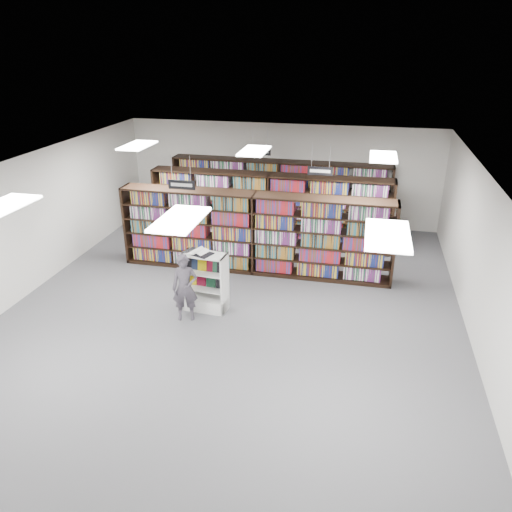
% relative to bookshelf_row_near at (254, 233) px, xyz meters
% --- Properties ---
extents(floor, '(12.00, 12.00, 0.00)m').
position_rel_bookshelf_row_near_xyz_m(floor, '(0.00, -2.00, -1.05)').
color(floor, '#4D4D51').
rests_on(floor, ground).
extents(ceiling, '(10.00, 12.00, 0.10)m').
position_rel_bookshelf_row_near_xyz_m(ceiling, '(0.00, -2.00, 2.15)').
color(ceiling, silver).
rests_on(ceiling, wall_back).
extents(wall_back, '(10.00, 0.10, 3.20)m').
position_rel_bookshelf_row_near_xyz_m(wall_back, '(0.00, 4.00, 0.55)').
color(wall_back, silver).
rests_on(wall_back, ground).
extents(wall_front, '(10.00, 0.10, 3.20)m').
position_rel_bookshelf_row_near_xyz_m(wall_front, '(0.00, -8.00, 0.55)').
color(wall_front, silver).
rests_on(wall_front, ground).
extents(wall_left, '(0.10, 12.00, 3.20)m').
position_rel_bookshelf_row_near_xyz_m(wall_left, '(-5.00, -2.00, 0.55)').
color(wall_left, silver).
rests_on(wall_left, ground).
extents(wall_right, '(0.10, 12.00, 3.20)m').
position_rel_bookshelf_row_near_xyz_m(wall_right, '(5.00, -2.00, 0.55)').
color(wall_right, silver).
rests_on(wall_right, ground).
extents(bookshelf_row_near, '(7.00, 0.60, 2.10)m').
position_rel_bookshelf_row_near_xyz_m(bookshelf_row_near, '(0.00, 0.00, 0.00)').
color(bookshelf_row_near, black).
rests_on(bookshelf_row_near, floor).
extents(bookshelf_row_mid, '(7.00, 0.60, 2.10)m').
position_rel_bookshelf_row_near_xyz_m(bookshelf_row_mid, '(0.00, 2.00, 0.00)').
color(bookshelf_row_mid, black).
rests_on(bookshelf_row_mid, floor).
extents(bookshelf_row_far, '(7.00, 0.60, 2.10)m').
position_rel_bookshelf_row_near_xyz_m(bookshelf_row_far, '(0.00, 3.70, 0.00)').
color(bookshelf_row_far, black).
rests_on(bookshelf_row_far, floor).
extents(aisle_sign_left, '(0.65, 0.02, 0.80)m').
position_rel_bookshelf_row_near_xyz_m(aisle_sign_left, '(-1.50, -1.00, 1.48)').
color(aisle_sign_left, '#B2B2B7').
rests_on(aisle_sign_left, ceiling).
extents(aisle_sign_right, '(0.65, 0.02, 0.80)m').
position_rel_bookshelf_row_near_xyz_m(aisle_sign_right, '(1.50, 1.00, 1.48)').
color(aisle_sign_right, '#B2B2B7').
rests_on(aisle_sign_right, ceiling).
extents(aisle_sign_center, '(0.65, 0.02, 0.80)m').
position_rel_bookshelf_row_near_xyz_m(aisle_sign_center, '(-0.50, 3.00, 1.48)').
color(aisle_sign_center, '#B2B2B7').
rests_on(aisle_sign_center, ceiling).
extents(troffer_front_left, '(0.60, 1.20, 0.04)m').
position_rel_bookshelf_row_near_xyz_m(troffer_front_left, '(-3.00, -5.00, 2.11)').
color(troffer_front_left, white).
rests_on(troffer_front_left, ceiling).
extents(troffer_front_center, '(0.60, 1.20, 0.04)m').
position_rel_bookshelf_row_near_xyz_m(troffer_front_center, '(0.00, -5.00, 2.11)').
color(troffer_front_center, white).
rests_on(troffer_front_center, ceiling).
extents(troffer_front_right, '(0.60, 1.20, 0.04)m').
position_rel_bookshelf_row_near_xyz_m(troffer_front_right, '(3.00, -5.00, 2.11)').
color(troffer_front_right, white).
rests_on(troffer_front_right, ceiling).
extents(troffer_back_left, '(0.60, 1.20, 0.04)m').
position_rel_bookshelf_row_near_xyz_m(troffer_back_left, '(-3.00, 0.00, 2.11)').
color(troffer_back_left, white).
rests_on(troffer_back_left, ceiling).
extents(troffer_back_center, '(0.60, 1.20, 0.04)m').
position_rel_bookshelf_row_near_xyz_m(troffer_back_center, '(0.00, 0.00, 2.11)').
color(troffer_back_center, white).
rests_on(troffer_back_center, ceiling).
extents(troffer_back_right, '(0.60, 1.20, 0.04)m').
position_rel_bookshelf_row_near_xyz_m(troffer_back_right, '(3.00, 0.00, 2.11)').
color(troffer_back_right, white).
rests_on(troffer_back_right, ceiling).
extents(endcap_display, '(1.00, 0.55, 1.35)m').
position_rel_bookshelf_row_near_xyz_m(endcap_display, '(-0.62, -2.15, -0.58)').
color(endcap_display, silver).
rests_on(endcap_display, floor).
extents(open_book, '(0.72, 0.57, 0.13)m').
position_rel_bookshelf_row_near_xyz_m(open_book, '(-0.77, -2.17, 0.33)').
color(open_book, black).
rests_on(open_book, endcap_display).
extents(shopper, '(0.63, 0.50, 1.50)m').
position_rel_bookshelf_row_near_xyz_m(shopper, '(-0.91, -2.70, -0.30)').
color(shopper, '#4B454F').
rests_on(shopper, floor).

